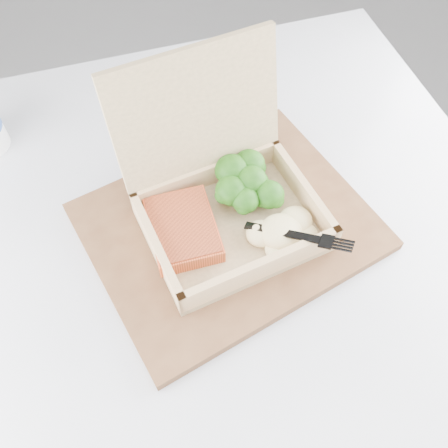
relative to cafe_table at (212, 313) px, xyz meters
name	(u,v)px	position (x,y,z in m)	size (l,w,h in m)	color
floor	(174,210)	(0.12, 0.61, -0.56)	(4.00, 4.00, 0.00)	gray
cafe_table	(212,313)	(0.00, 0.00, 0.00)	(0.99, 0.99, 0.76)	black
serving_tray	(229,226)	(0.04, 0.03, 0.21)	(0.37, 0.29, 0.02)	brown
takeout_container	(221,188)	(0.04, 0.05, 0.26)	(0.23, 0.22, 0.21)	tan
salmon_fillet	(183,229)	(-0.02, 0.03, 0.23)	(0.08, 0.11, 0.02)	#DA542A
broccoli_pile	(250,186)	(0.08, 0.05, 0.24)	(0.11, 0.11, 0.04)	#2B7019
mashed_potatoes	(281,232)	(0.09, -0.03, 0.24)	(0.09, 0.08, 0.03)	beige
plastic_fork	(268,228)	(0.07, -0.02, 0.25)	(0.11, 0.12, 0.03)	black
receipt	(213,120)	(0.11, 0.23, 0.20)	(0.07, 0.13, 0.00)	white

